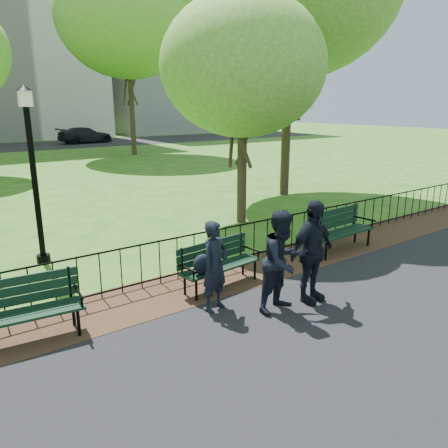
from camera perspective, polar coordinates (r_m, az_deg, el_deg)
ground at (r=7.84m, az=5.39°, el=-10.71°), size 120.00×120.00×0.00m
dirt_strip at (r=8.91m, az=-1.02°, el=-7.24°), size 60.00×1.60×0.01m
iron_fence at (r=9.12m, az=-2.84°, el=-3.43°), size 24.06×0.06×1.00m
apartment_east at (r=62.06m, az=-6.49°, el=23.19°), size 20.00×15.00×24.00m
park_bench_main at (r=8.26m, az=-1.51°, el=-4.80°), size 1.77×0.70×0.98m
park_bench_left_a at (r=7.18m, az=-25.63°, el=-9.45°), size 1.92×0.77×1.06m
park_bench_right_a at (r=10.83m, az=14.74°, el=-0.21°), size 1.94×0.69×1.09m
lamppost at (r=10.22m, az=-23.64°, el=6.50°), size 0.34×0.34×3.83m
tree_near_e at (r=12.82m, az=2.50°, el=19.90°), size 4.61×4.61×6.42m
tree_far_e at (r=32.13m, az=-12.55°, el=24.94°), size 9.27×9.27×12.92m
person_left at (r=7.40m, az=-1.17°, el=-5.53°), size 0.66×0.53×1.57m
person_mid at (r=7.43m, az=7.63°, el=-4.81°), size 0.91×0.56×1.76m
person_right at (r=7.82m, az=11.41°, el=-3.59°), size 1.13×0.55×1.85m
sedan_dark at (r=42.73m, az=-17.64°, el=11.01°), size 5.05×2.41×1.42m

